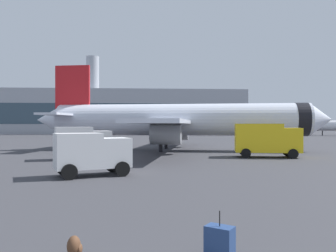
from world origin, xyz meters
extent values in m
cylinder|color=silver|center=(4.15, 38.14, 3.70)|extent=(30.17, 9.48, 3.80)
cone|color=silver|center=(20.05, 35.04, 3.70)|extent=(3.05, 4.00, 3.61)
cone|color=silver|center=(-12.14, 41.32, 3.70)|extent=(3.80, 3.97, 3.42)
cylinder|color=black|center=(17.90, 35.46, 3.70)|extent=(2.12, 4.07, 3.88)
cube|color=silver|center=(4.71, 46.18, 3.40)|extent=(7.78, 16.62, 0.36)
cube|color=silver|center=(1.64, 30.48, 3.40)|extent=(7.78, 16.62, 0.36)
cylinder|color=gray|center=(4.23, 43.73, 2.10)|extent=(3.56, 2.77, 2.20)
cylinder|color=gray|center=(2.12, 32.93, 2.10)|extent=(3.56, 2.77, 2.20)
cube|color=red|center=(-9.10, 40.73, 7.30)|extent=(4.39, 1.20, 6.40)
cube|color=silver|center=(-8.97, 43.96, 4.30)|extent=(3.70, 6.39, 0.24)
cube|color=silver|center=(-10.20, 37.68, 4.30)|extent=(3.70, 6.39, 0.24)
cylinder|color=black|center=(15.93, 35.84, 0.90)|extent=(0.36, 0.36, 1.80)
cylinder|color=black|center=(2.65, 40.88, 0.90)|extent=(0.44, 0.44, 1.80)
cylinder|color=black|center=(1.73, 36.17, 0.90)|extent=(0.44, 0.44, 1.80)
cone|color=white|center=(48.17, 93.91, 2.81)|extent=(3.11, 3.29, 2.74)
cylinder|color=black|center=(49.51, 92.90, 2.81)|extent=(2.62, 2.99, 2.94)
cylinder|color=black|center=(50.72, 91.99, 0.68)|extent=(0.27, 0.27, 1.37)
cube|color=white|center=(-4.11, 28.81, 1.52)|extent=(2.27, 2.61, 2.04)
cube|color=#1E232D|center=(-3.43, 29.03, 2.00)|extent=(0.68, 1.91, 0.84)
cube|color=white|center=(-6.40, 28.08, 1.70)|extent=(3.64, 3.04, 2.40)
cylinder|color=black|center=(-4.35, 29.94, 0.45)|extent=(0.92, 0.48, 0.90)
cylinder|color=black|center=(-3.65, 27.75, 0.45)|extent=(0.92, 0.48, 0.90)
cylinder|color=black|center=(-7.55, 28.92, 0.45)|extent=(0.92, 0.48, 0.90)
cylinder|color=black|center=(-6.85, 26.73, 0.45)|extent=(0.92, 0.48, 0.90)
cube|color=yellow|center=(13.68, 28.55, 1.64)|extent=(2.13, 2.69, 2.29)
cube|color=#1E232D|center=(14.37, 28.41, 2.18)|extent=(0.52, 2.13, 0.95)
cube|color=yellow|center=(10.74, 29.16, 1.85)|extent=(4.72, 3.23, 2.70)
cylinder|color=black|center=(13.87, 29.79, 0.45)|extent=(0.93, 0.40, 0.90)
cylinder|color=black|center=(13.36, 27.34, 0.45)|extent=(0.93, 0.40, 0.90)
cylinder|color=black|center=(9.76, 30.64, 0.45)|extent=(0.93, 0.40, 0.90)
cylinder|color=black|center=(9.25, 28.19, 0.45)|extent=(0.93, 0.40, 0.90)
cube|color=white|center=(-2.01, 18.59, 1.39)|extent=(2.36, 2.50, 1.78)
cube|color=#1E232D|center=(-1.31, 18.86, 1.81)|extent=(0.72, 1.71, 0.74)
cube|color=white|center=(-4.06, 17.80, 1.55)|extent=(3.18, 2.82, 2.10)
cylinder|color=black|center=(-2.18, 19.65, 0.45)|extent=(0.92, 0.53, 0.90)
cylinder|color=black|center=(-1.42, 17.69, 0.45)|extent=(0.92, 0.53, 0.90)
cylinder|color=black|center=(-5.05, 18.54, 0.45)|extent=(0.92, 0.53, 0.90)
cylinder|color=black|center=(-4.30, 16.58, 0.45)|extent=(0.92, 0.53, 0.90)
cube|color=#F2590C|center=(-6.63, 35.55, 0.02)|extent=(0.44, 0.44, 0.04)
cone|color=#F2590C|center=(-6.63, 35.55, 0.37)|extent=(0.36, 0.36, 0.67)
cylinder|color=white|center=(-6.63, 35.55, 0.41)|extent=(0.23, 0.23, 0.10)
cube|color=#F2590C|center=(-1.35, 23.28, 0.02)|extent=(0.44, 0.44, 0.04)
cone|color=#F2590C|center=(-1.35, 23.28, 0.42)|extent=(0.36, 0.36, 0.76)
cylinder|color=white|center=(-1.35, 23.28, 0.46)|extent=(0.23, 0.23, 0.10)
cube|color=navy|center=(1.64, 4.97, 0.39)|extent=(0.75, 0.70, 0.70)
cylinder|color=black|center=(1.64, 4.97, 0.92)|extent=(0.02, 0.02, 0.36)
ellipsoid|color=brown|center=(-1.77, 5.32, 0.24)|extent=(0.32, 0.40, 0.48)
ellipsoid|color=brown|center=(-1.63, 5.32, 0.17)|extent=(0.12, 0.28, 0.24)
cube|color=#9EA3AD|center=(-13.59, 117.43, 7.35)|extent=(94.75, 20.44, 14.69)
cube|color=#334756|center=(-13.59, 107.16, 6.61)|extent=(90.02, 0.10, 6.61)
cylinder|color=#9EA3AD|center=(-18.07, 117.43, 20.69)|extent=(4.40, 4.40, 12.00)
camera|label=1|loc=(-0.11, -2.89, 3.10)|focal=36.70mm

